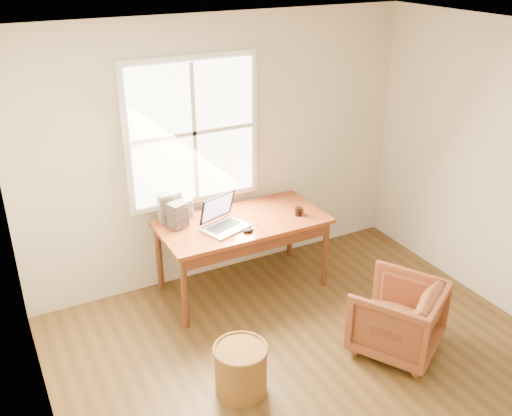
{
  "coord_description": "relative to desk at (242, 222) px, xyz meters",
  "views": [
    {
      "loc": [
        -2.13,
        -2.56,
        3.17
      ],
      "look_at": [
        0.07,
        1.65,
        0.93
      ],
      "focal_mm": 40.0,
      "sensor_mm": 36.0,
      "label": 1
    }
  ],
  "objects": [
    {
      "name": "armchair",
      "position": [
        0.73,
        -1.44,
        -0.42
      ],
      "size": [
        0.93,
        0.94,
        0.63
      ],
      "primitive_type": "imported",
      "rotation": [
        0.0,
        0.0,
        3.68
      ],
      "color": "brown",
      "rests_on": "room_shell"
    },
    {
      "name": "laptop",
      "position": [
        -0.22,
        -0.1,
        0.18
      ],
      "size": [
        0.56,
        0.57,
        0.32
      ],
      "primitive_type": null,
      "rotation": [
        0.0,
        0.0,
        0.34
      ],
      "color": "#AEB0B5",
      "rests_on": "desk"
    },
    {
      "name": "room_shell",
      "position": [
        -0.02,
        -1.64,
        0.59
      ],
      "size": [
        4.04,
        4.54,
        2.64
      ],
      "color": "#4F381B",
      "rests_on": "ground"
    },
    {
      "name": "desk",
      "position": [
        0.0,
        0.0,
        0.0
      ],
      "size": [
        1.6,
        0.8,
        0.04
      ],
      "primitive_type": "cube",
      "color": "brown",
      "rests_on": "room_shell"
    },
    {
      "name": "cd_stack_c",
      "position": [
        -0.65,
        0.3,
        0.16
      ],
      "size": [
        0.13,
        0.12,
        0.29
      ],
      "primitive_type": "cube",
      "rotation": [
        0.0,
        0.0,
        -0.06
      ],
      "color": "#9596A2",
      "rests_on": "desk"
    },
    {
      "name": "wicker_stool",
      "position": [
        -0.66,
        -1.29,
        -0.53
      ],
      "size": [
        0.42,
        0.42,
        0.4
      ],
      "primitive_type": "cylinder",
      "rotation": [
        0.0,
        0.0,
        -0.06
      ],
      "color": "brown",
      "rests_on": "room_shell"
    },
    {
      "name": "cd_stack_d",
      "position": [
        -0.45,
        0.34,
        0.11
      ],
      "size": [
        0.17,
        0.15,
        0.18
      ],
      "primitive_type": "cube",
      "rotation": [
        0.0,
        0.0,
        -0.25
      ],
      "color": "silver",
      "rests_on": "desk"
    },
    {
      "name": "coffee_mug",
      "position": [
        0.53,
        -0.15,
        0.06
      ],
      "size": [
        0.08,
        0.08,
        0.08
      ],
      "primitive_type": "cylinder",
      "rotation": [
        0.0,
        0.0,
        -0.03
      ],
      "color": "black",
      "rests_on": "desk"
    },
    {
      "name": "cd_stack_a",
      "position": [
        -0.56,
        0.36,
        0.16
      ],
      "size": [
        0.16,
        0.15,
        0.27
      ],
      "primitive_type": "cube",
      "rotation": [
        0.0,
        0.0,
        0.23
      ],
      "color": "#B7BEC3",
      "rests_on": "desk"
    },
    {
      "name": "cd_stack_b",
      "position": [
        -0.59,
        0.15,
        0.14
      ],
      "size": [
        0.19,
        0.18,
        0.24
      ],
      "primitive_type": "cube",
      "rotation": [
        0.0,
        0.0,
        0.33
      ],
      "color": "#232328",
      "rests_on": "desk"
    },
    {
      "name": "mouse",
      "position": [
        -0.06,
        -0.25,
        0.04
      ],
      "size": [
        0.12,
        0.09,
        0.04
      ],
      "primitive_type": "ellipsoid",
      "rotation": [
        0.0,
        0.0,
        -0.27
      ],
      "color": "black",
      "rests_on": "desk"
    }
  ]
}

